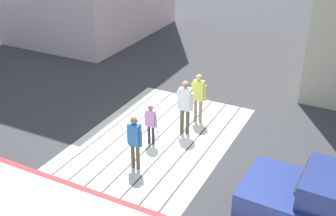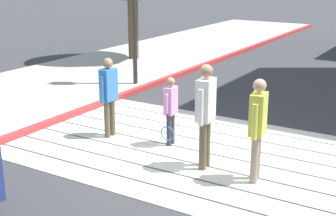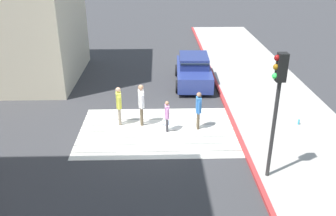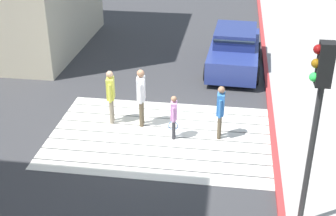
# 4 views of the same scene
# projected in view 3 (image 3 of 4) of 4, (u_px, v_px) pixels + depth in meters

# --- Properties ---
(ground_plane) EXTENTS (120.00, 120.00, 0.00)m
(ground_plane) POSITION_uv_depth(u_px,v_px,m) (157.00, 131.00, 14.91)
(ground_plane) COLOR #38383A
(crosswalk_stripes) EXTENTS (6.40, 4.35, 0.01)m
(crosswalk_stripes) POSITION_uv_depth(u_px,v_px,m) (157.00, 131.00, 14.90)
(crosswalk_stripes) COLOR silver
(crosswalk_stripes) RESTS_ON ground
(sidewalk_west) EXTENTS (4.80, 40.00, 0.12)m
(sidewalk_west) POSITION_uv_depth(u_px,v_px,m) (292.00, 128.00, 15.02)
(sidewalk_west) COLOR #ADA8A0
(sidewalk_west) RESTS_ON ground
(curb_painted) EXTENTS (0.16, 40.00, 0.13)m
(curb_painted) POSITION_uv_depth(u_px,v_px,m) (236.00, 129.00, 14.96)
(curb_painted) COLOR #BC3333
(curb_painted) RESTS_ON ground
(car_parked_near_curb) EXTENTS (2.12, 4.37, 1.57)m
(car_parked_near_curb) POSITION_uv_depth(u_px,v_px,m) (194.00, 71.00, 19.73)
(car_parked_near_curb) COLOR navy
(car_parked_near_curb) RESTS_ON ground
(traffic_light_corner) EXTENTS (0.39, 0.28, 4.24)m
(traffic_light_corner) POSITION_uv_depth(u_px,v_px,m) (277.00, 93.00, 10.64)
(traffic_light_corner) COLOR #2D2D2D
(traffic_light_corner) RESTS_ON ground
(water_bottle) EXTENTS (0.07, 0.07, 0.22)m
(water_bottle) POSITION_uv_depth(u_px,v_px,m) (299.00, 122.00, 15.15)
(water_bottle) COLOR #33A5BF
(water_bottle) RESTS_ON sidewalk_west
(pedestrian_adult_lead) EXTENTS (0.22, 0.48, 1.62)m
(pedestrian_adult_lead) POSITION_uv_depth(u_px,v_px,m) (199.00, 108.00, 14.74)
(pedestrian_adult_lead) COLOR brown
(pedestrian_adult_lead) RESTS_ON ground
(pedestrian_adult_trailing) EXTENTS (0.26, 0.49, 1.69)m
(pedestrian_adult_trailing) POSITION_uv_depth(u_px,v_px,m) (119.00, 103.00, 15.06)
(pedestrian_adult_trailing) COLOR gray
(pedestrian_adult_trailing) RESTS_ON ground
(pedestrian_adult_side) EXTENTS (0.27, 0.52, 1.81)m
(pedestrian_adult_side) POSITION_uv_depth(u_px,v_px,m) (141.00, 102.00, 15.01)
(pedestrian_adult_side) COLOR brown
(pedestrian_adult_side) RESTS_ON ground
(pedestrian_child_with_racket) EXTENTS (0.28, 0.41, 1.34)m
(pedestrian_child_with_racket) POSITION_uv_depth(u_px,v_px,m) (167.00, 114.00, 14.58)
(pedestrian_child_with_racket) COLOR #333338
(pedestrian_child_with_racket) RESTS_ON ground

